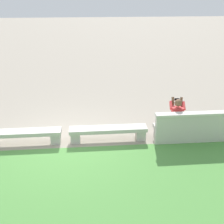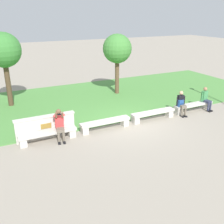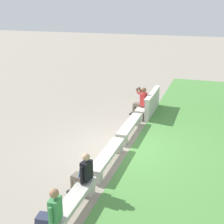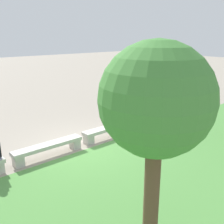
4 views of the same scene
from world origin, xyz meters
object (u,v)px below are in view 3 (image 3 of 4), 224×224
Objects in this scene: bench_far at (71,206)px; backpack at (85,174)px; person_photographer at (141,100)px; bench_main at (145,106)px; bench_near at (130,126)px; bench_mid at (107,157)px; person_distant at (83,173)px; person_companion at (51,213)px.

backpack is (-0.95, -0.03, 0.31)m from bench_far.
backpack is at bearing 0.38° from person_photographer.
person_photographer is (0.50, -0.08, 0.43)m from bench_main.
bench_main and bench_far have the same top height.
bench_near is 2.62m from bench_mid.
person_distant is (6.95, -0.07, 0.36)m from bench_main.
bench_far is 0.99m from person_distant.
bench_near is 4.34m from person_distant.
bench_mid is at bearing 178.89° from person_companion.
backpack is (1.67, -0.03, 0.31)m from bench_mid.
backpack is at bearing 139.26° from person_distant.
bench_far is at bearing 0.00° from bench_near.
person_photographer reaches higher than person_companion.
person_companion is (6.02, -0.07, 0.36)m from bench_near.
person_distant reaches higher than bench_near.
bench_near and bench_mid have the same top height.
person_companion reaches higher than bench_far.
person_distant is (4.33, -0.07, 0.36)m from bench_near.
person_companion is at bearing -0.63° from bench_near.
person_photographer reaches higher than person_distant.
person_distant is 2.94× the size of backpack.
backpack is (4.29, -0.03, 0.31)m from bench_near.
bench_near is 4.30m from backpack.
bench_far is 1.00m from backpack.
bench_far is at bearing 0.00° from bench_mid.
bench_mid is 1.74m from person_distant.
bench_far is 5.57× the size of backpack.
backpack is (6.41, 0.04, -0.11)m from person_photographer.
bench_main is 1.89× the size of person_distant.
bench_mid is 1.89× the size of person_distant.
person_companion is (8.64, -0.07, 0.36)m from bench_main.
person_photographer is 3.08× the size of backpack.
bench_main is 1.81× the size of person_photographer.
bench_near is at bearing 179.55° from backpack.
person_photographer is 8.14m from person_companion.
bench_far is 0.86m from person_companion.
person_distant is at bearing -40.74° from backpack.
bench_far is at bearing 175.13° from person_companion.
backpack is at bearing -0.45° from bench_near.
person_photographer is at bearing -179.41° from bench_far.
bench_mid is 2.62m from bench_far.
person_companion reaches higher than bench_mid.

